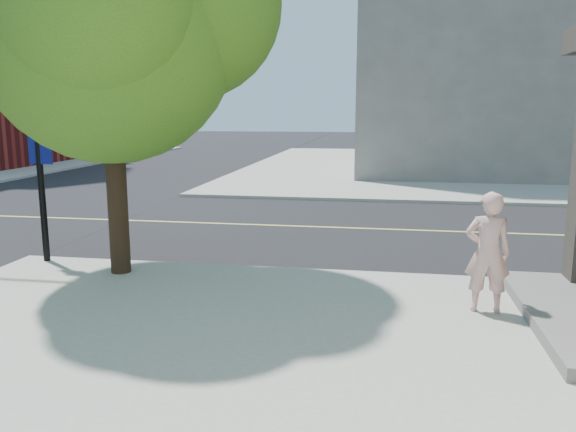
# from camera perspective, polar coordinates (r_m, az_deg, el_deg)

# --- Properties ---
(ground) EXTENTS (140.00, 140.00, 0.00)m
(ground) POSITION_cam_1_polar(r_m,az_deg,el_deg) (12.77, -20.47, -4.39)
(ground) COLOR black
(ground) RESTS_ON ground
(road_ew) EXTENTS (140.00, 9.00, 0.01)m
(road_ew) POSITION_cam_1_polar(r_m,az_deg,el_deg) (16.70, -12.78, -0.54)
(road_ew) COLOR black
(road_ew) RESTS_ON ground
(sidewalk_ne) EXTENTS (29.00, 25.00, 0.12)m
(sidewalk_ne) POSITION_cam_1_polar(r_m,az_deg,el_deg) (33.07, 22.23, 4.42)
(sidewalk_ne) COLOR #9B9C8E
(sidewalk_ne) RESTS_ON ground
(filler_ne) EXTENTS (18.00, 16.00, 14.00)m
(filler_ne) POSITION_cam_1_polar(r_m,az_deg,el_deg) (33.76, 23.77, 16.46)
(filler_ne) COLOR slate
(filler_ne) RESTS_ON sidewalk_ne
(man_on_phone) EXTENTS (0.68, 0.45, 1.84)m
(man_on_phone) POSITION_cam_1_polar(r_m,az_deg,el_deg) (9.10, 19.17, -3.42)
(man_on_phone) COLOR #D6A29D
(man_on_phone) RESTS_ON sidewalk_se
(street_tree) EXTENTS (5.62, 5.11, 7.46)m
(street_tree) POSITION_cam_1_polar(r_m,az_deg,el_deg) (11.05, -16.87, 19.46)
(street_tree) COLOR black
(street_tree) RESTS_ON sidewalk_se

